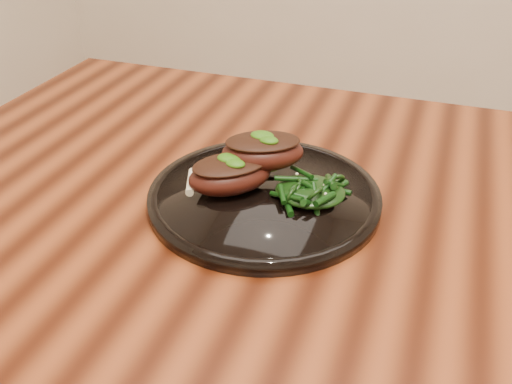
# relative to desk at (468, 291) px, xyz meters

# --- Properties ---
(desk) EXTENTS (1.60, 0.80, 0.75)m
(desk) POSITION_rel_desk_xyz_m (0.00, 0.00, 0.00)
(desk) COLOR #341106
(desk) RESTS_ON ground
(plate) EXTENTS (0.30, 0.30, 0.02)m
(plate) POSITION_rel_desk_xyz_m (-0.27, -0.01, 0.09)
(plate) COLOR black
(plate) RESTS_ON desk
(lamb_chop_front) EXTENTS (0.13, 0.12, 0.05)m
(lamb_chop_front) POSITION_rel_desk_xyz_m (-0.31, -0.02, 0.12)
(lamb_chop_front) COLOR #3B120B
(lamb_chop_front) RESTS_ON plate
(lamb_chop_back) EXTENTS (0.12, 0.11, 0.05)m
(lamb_chop_back) POSITION_rel_desk_xyz_m (-0.28, 0.02, 0.14)
(lamb_chop_back) COLOR #3B120B
(lamb_chop_back) RESTS_ON plate
(herb_smear) EXTENTS (0.08, 0.05, 0.01)m
(herb_smear) POSITION_rel_desk_xyz_m (-0.30, 0.05, 0.10)
(herb_smear) COLOR #1C4D08
(herb_smear) RESTS_ON plate
(greens_heap) EXTENTS (0.09, 0.08, 0.03)m
(greens_heap) POSITION_rel_desk_xyz_m (-0.21, -0.01, 0.11)
(greens_heap) COLOR black
(greens_heap) RESTS_ON plate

